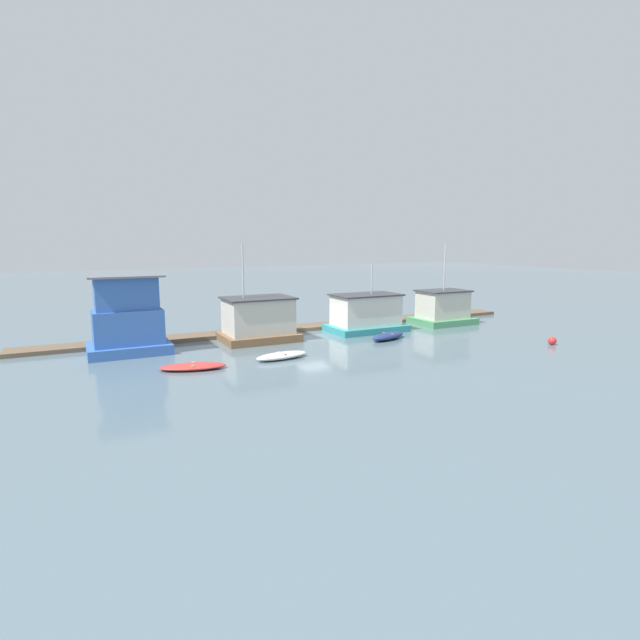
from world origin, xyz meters
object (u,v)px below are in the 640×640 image
at_px(houseboat_teal, 366,314).
at_px(dinghy_red, 193,366).
at_px(dinghy_white, 282,356).
at_px(dinghy_navy, 388,336).
at_px(mooring_post_near_right, 438,310).
at_px(houseboat_brown, 258,320).
at_px(houseboat_blue, 128,320).
at_px(houseboat_green, 443,309).
at_px(buoy_red, 552,341).

relative_size(houseboat_teal, dinghy_red, 1.54).
height_order(dinghy_red, dinghy_white, dinghy_white).
height_order(houseboat_teal, dinghy_white, houseboat_teal).
height_order(dinghy_navy, mooring_post_near_right, mooring_post_near_right).
bearing_deg(dinghy_white, houseboat_brown, 83.45).
relative_size(houseboat_blue, mooring_post_near_right, 2.62).
height_order(houseboat_green, buoy_red, houseboat_green).
relative_size(dinghy_red, dinghy_navy, 1.09).
distance_m(houseboat_blue, dinghy_navy, 18.51).
xyz_separation_m(houseboat_brown, dinghy_red, (-6.33, -6.28, -1.37)).
distance_m(dinghy_white, dinghy_navy, 9.80).
bearing_deg(dinghy_navy, mooring_post_near_right, 30.38).
distance_m(houseboat_green, mooring_post_near_right, 2.02).
xyz_separation_m(mooring_post_near_right, buoy_red, (-0.00, -12.46, -0.70)).
height_order(houseboat_green, mooring_post_near_right, houseboat_green).
bearing_deg(buoy_red, houseboat_teal, 129.85).
bearing_deg(mooring_post_near_right, dinghy_navy, -149.62).
distance_m(houseboat_teal, dinghy_navy, 4.08).
bearing_deg(mooring_post_near_right, buoy_red, -90.01).
relative_size(houseboat_blue, houseboat_green, 0.74).
bearing_deg(houseboat_green, buoy_red, -84.90).
xyz_separation_m(houseboat_brown, mooring_post_near_right, (18.31, 1.46, -0.56)).
xyz_separation_m(houseboat_blue, houseboat_brown, (9.14, 0.21, -0.73)).
bearing_deg(houseboat_blue, mooring_post_near_right, 3.47).
bearing_deg(dinghy_red, houseboat_green, 14.20).
bearing_deg(houseboat_brown, mooring_post_near_right, 4.55).
relative_size(dinghy_white, mooring_post_near_right, 1.85).
relative_size(houseboat_blue, houseboat_brown, 0.72).
height_order(dinghy_white, dinghy_navy, dinghy_navy).
relative_size(houseboat_blue, dinghy_red, 1.28).
bearing_deg(buoy_red, dinghy_navy, 143.85).
bearing_deg(dinghy_white, houseboat_green, 18.18).
bearing_deg(mooring_post_near_right, dinghy_white, -158.04).
bearing_deg(houseboat_teal, houseboat_green, -0.55).
bearing_deg(houseboat_green, dinghy_navy, -155.86).
relative_size(dinghy_red, dinghy_white, 1.10).
bearing_deg(dinghy_red, dinghy_navy, 8.18).
relative_size(houseboat_blue, dinghy_navy, 1.40).
bearing_deg(dinghy_navy, dinghy_white, -167.48).
relative_size(houseboat_green, buoy_red, 11.98).
bearing_deg(houseboat_green, mooring_post_near_right, 61.09).
height_order(houseboat_blue, houseboat_teal, houseboat_teal).
height_order(houseboat_blue, mooring_post_near_right, houseboat_blue).
relative_size(houseboat_green, dinghy_red, 1.75).
bearing_deg(dinghy_navy, houseboat_green, 24.14).
xyz_separation_m(dinghy_navy, mooring_post_near_right, (9.46, 5.55, 0.72)).
relative_size(houseboat_green, mooring_post_near_right, 3.55).
bearing_deg(buoy_red, houseboat_brown, 149.00).
height_order(houseboat_green, dinghy_white, houseboat_green).
height_order(houseboat_teal, buoy_red, houseboat_teal).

